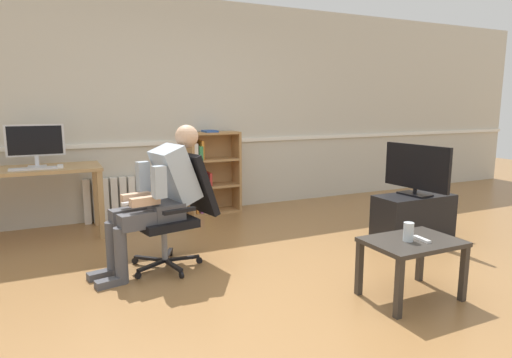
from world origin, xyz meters
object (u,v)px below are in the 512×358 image
Objects in this scene: tv_stand at (413,216)px; tv_screen at (416,169)px; computer_mouse at (60,166)px; imac_monitor at (35,142)px; bookshelf at (210,174)px; keyboard at (33,169)px; office_chair at (179,206)px; computer_desk at (35,178)px; person_seated at (159,195)px; radiator at (123,199)px; coffee_table at (412,249)px; drinking_glass at (408,232)px; spare_remote at (422,239)px.

tv_screen reaches higher than tv_stand.
imac_monitor is at bearing 137.55° from computer_mouse.
keyboard is at bearing -167.94° from bookshelf.
tv_stand is (2.47, -0.28, -0.30)m from office_chair.
keyboard is 0.25m from computer_mouse.
person_seated reaches higher than computer_desk.
computer_mouse is at bearing -166.93° from bookshelf.
radiator is 3.50m from coffee_table.
computer_mouse is at bearing 129.66° from drinking_glass.
person_seated is 9.04× the size of drinking_glass.
radiator is 3.37m from tv_stand.
keyboard reaches higher than tv_stand.
imac_monitor is at bearing 58.88° from tv_screen.
imac_monitor reaches higher than keyboard.
radiator is 3.40m from tv_screen.
coffee_table is (-1.13, -1.10, 0.14)m from tv_stand.
computer_mouse is (0.24, -0.12, 0.12)m from computer_desk.
imac_monitor reaches higher than radiator.
office_chair reaches higher than computer_desk.
keyboard reaches higher than drinking_glass.
radiator is 1.79m from office_chair.
imac_monitor is 1.21m from radiator.
drinking_glass is (-1.18, -1.11, 0.28)m from tv_stand.
tv_screen is at bearing 5.43° from tv_stand.
person_seated is (0.97, -1.26, -0.11)m from keyboard.
drinking_glass is at bearing -49.72° from imac_monitor.
coffee_table is at bearing -46.41° from keyboard.
radiator is at bearing 22.95° from computer_desk.
coffee_table is (0.47, -3.04, -0.14)m from bookshelf.
tv_screen is (3.36, -1.52, -0.04)m from computer_mouse.
computer_mouse is 3.52m from spare_remote.
coffee_table is (1.56, -3.14, 0.11)m from radiator.
tv_screen reaches higher than drinking_glass.
coffee_table is (2.48, -2.61, -0.39)m from keyboard.
spare_remote is (-1.08, -1.14, 0.22)m from tv_stand.
bookshelf reaches higher than computer_mouse.
computer_mouse reaches higher than tv_stand.
tv_stand is at bearing -24.52° from computer_desk.
imac_monitor is at bearing -154.26° from office_chair.
computer_desk is at bearing 153.67° from computer_mouse.
imac_monitor reaches higher than coffee_table.
computer_mouse is 1.47m from person_seated.
office_chair is at bearing 90.00° from person_seated.
coffee_table is at bearing 36.50° from person_seated.
keyboard is at bearing -98.50° from imac_monitor.
person_seated is 1.84× the size of coffee_table.
tv_screen is at bearing -25.69° from imac_monitor.
keyboard is 0.41× the size of bookshelf.
computer_mouse reaches higher than keyboard.
tv_screen is (1.60, -1.93, 0.22)m from bookshelf.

